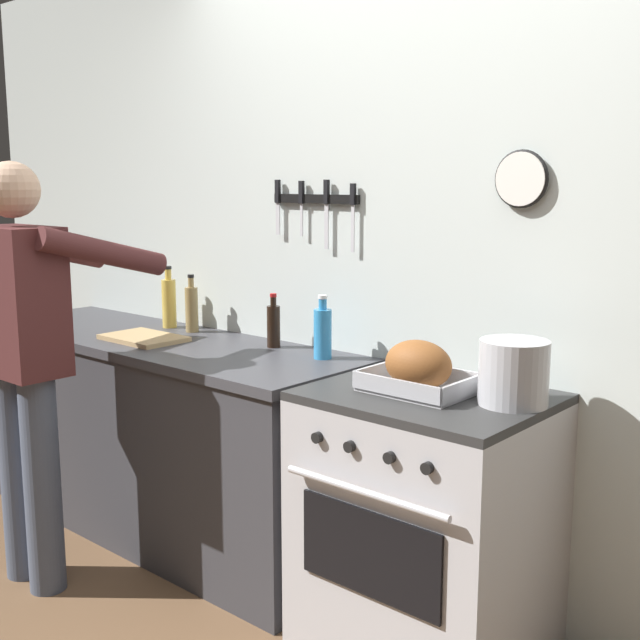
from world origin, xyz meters
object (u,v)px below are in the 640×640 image
Objects in this scene: bottle_dish_soap at (323,332)px; stock_pot at (514,373)px; roasting_pan at (418,369)px; cutting_board at (144,338)px; stove at (426,521)px; bottle_vinegar at (192,308)px; bottle_cooking_oil at (169,302)px; person_cook at (27,349)px; bottle_soy_sauce at (274,325)px.

stock_pot is at bearing -6.76° from bottle_dish_soap.
cutting_board is (-1.39, -0.07, -0.07)m from roasting_pan.
bottle_dish_soap is (-0.60, 0.16, 0.55)m from stove.
bottle_cooking_oil is at bearing 179.20° from bottle_vinegar.
cutting_board is at bearing 2.65° from person_cook.
cutting_board is (-1.70, -0.14, -0.09)m from stock_pot.
bottle_dish_soap is at bearing 16.26° from cutting_board.
person_cook is 7.66× the size of stock_pot.
stove is 1.70m from bottle_cooking_oil.
roasting_pan is at bearing -156.13° from stove.
bottle_cooking_oil is at bearing 13.41° from person_cook.
cutting_board is 0.60m from bottle_soy_sauce.
roasting_pan is at bearing -17.13° from bottle_dish_soap.
bottle_dish_soap is at bearing -1.92° from bottle_vinegar.
stock_pot reaches higher than stove.
stock_pot reaches higher than roasting_pan.
person_cook is 1.83m from stock_pot.
bottle_soy_sauce is 0.30m from bottle_dish_soap.
stove is 0.53m from roasting_pan.
stock_pot is 0.60× the size of cutting_board.
bottle_cooking_oil is at bearing 175.90° from stock_pot.
bottle_dish_soap is (0.83, 0.24, 0.09)m from cutting_board.
stock_pot is 1.70m from bottle_vinegar.
bottle_soy_sauce is 0.90× the size of bottle_dish_soap.
bottle_vinegar reaches higher than cutting_board.
stove is 3.97× the size of bottle_soy_sauce.
person_cook is 0.82m from bottle_vinegar.
bottle_dish_soap is 0.95× the size of bottle_vinegar.
roasting_pan is 1.33× the size of bottle_vinegar.
bottle_dish_soap reaches higher than roasting_pan.
bottle_vinegar is 0.91× the size of bottle_cooking_oil.
bottle_vinegar reaches higher than stove.
roasting_pan reaches higher than stove.
cutting_board is 1.23× the size of bottle_cooking_oil.
stock_pot reaches higher than cutting_board.
stove is at bearing -6.82° from bottle_cooking_oil.
bottle_cooking_oil reaches higher than roasting_pan.
stove is 0.54× the size of person_cook.
bottle_cooking_oil is (-0.69, 0.00, 0.03)m from bottle_soy_sauce.
bottle_soy_sauce is (0.53, 0.27, 0.08)m from cutting_board.
person_cook is 7.32× the size of bottle_soy_sauce.
cutting_board reaches higher than stove.
person_cook reaches higher than stove.
roasting_pan is (-0.03, -0.01, 0.53)m from stove.
person_cook is 0.97m from bottle_soy_sauce.
bottle_soy_sauce reaches higher than stove.
bottle_vinegar is (0.01, 0.27, 0.10)m from cutting_board.
roasting_pan is 0.89m from bottle_soy_sauce.
person_cook is at bearing -155.95° from roasting_pan.
roasting_pan is 0.59m from bottle_dish_soap.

